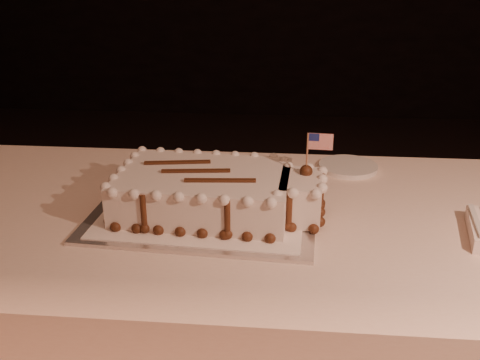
# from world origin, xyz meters

# --- Properties ---
(banquet_table) EXTENTS (2.40, 0.80, 0.75)m
(banquet_table) POSITION_xyz_m (0.00, 0.60, 0.38)
(banquet_table) COLOR #FDDAC4
(banquet_table) RESTS_ON ground
(cake_board) EXTENTS (0.52, 0.40, 0.01)m
(cake_board) POSITION_xyz_m (-0.36, 0.59, 0.75)
(cake_board) COLOR beige
(cake_board) RESTS_ON banquet_table
(doily) EXTENTS (0.47, 0.37, 0.00)m
(doily) POSITION_xyz_m (-0.36, 0.59, 0.76)
(doily) COLOR white
(doily) RESTS_ON cake_board
(sheet_cake) EXTENTS (0.48, 0.29, 0.19)m
(sheet_cake) POSITION_xyz_m (-0.33, 0.59, 0.80)
(sheet_cake) COLOR silver
(sheet_cake) RESTS_ON doily
(side_plate) EXTENTS (0.16, 0.16, 0.01)m
(side_plate) POSITION_xyz_m (-0.01, 0.89, 0.76)
(side_plate) COLOR white
(side_plate) RESTS_ON banquet_table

